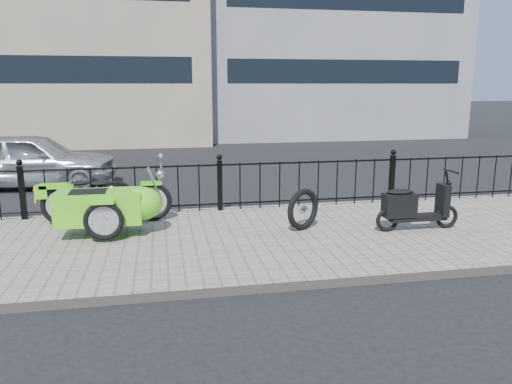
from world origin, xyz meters
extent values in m
plane|color=black|center=(0.00, 0.00, 0.00)|extent=(120.00, 120.00, 0.00)
cube|color=slate|center=(0.00, -0.50, 0.06)|extent=(30.00, 3.80, 0.12)
cube|color=gray|center=(0.00, 1.44, 0.06)|extent=(30.00, 0.10, 0.12)
cylinder|color=black|center=(0.00, 1.30, 0.99)|extent=(14.00, 0.04, 0.04)
cylinder|color=black|center=(0.00, 1.30, 0.24)|extent=(14.00, 0.04, 0.04)
cube|color=black|center=(-3.50, 1.30, 0.60)|extent=(0.09, 0.09, 0.96)
sphere|color=black|center=(-3.50, 1.30, 1.14)|extent=(0.11, 0.11, 0.11)
cube|color=black|center=(0.00, 1.30, 0.60)|extent=(0.09, 0.09, 0.96)
sphere|color=black|center=(0.00, 1.30, 1.14)|extent=(0.11, 0.11, 0.11)
cube|color=black|center=(3.50, 1.30, 0.60)|extent=(0.09, 0.09, 0.96)
sphere|color=black|center=(3.50, 1.30, 1.14)|extent=(0.11, 0.11, 0.11)
cube|color=gray|center=(-6.00, 16.00, 6.00)|extent=(14.00, 8.00, 12.00)
cube|color=black|center=(-6.00, 12.02, 3.00)|extent=(12.50, 0.06, 1.00)
cube|color=black|center=(7.00, 13.02, 3.00)|extent=(10.50, 0.06, 1.00)
torus|color=black|center=(-1.26, 0.76, 0.46)|extent=(0.69, 0.09, 0.69)
torus|color=black|center=(-2.76, 0.76, 0.46)|extent=(0.69, 0.09, 0.69)
torus|color=black|center=(-1.96, -0.38, 0.46)|extent=(0.60, 0.08, 0.60)
cube|color=gray|center=(-2.01, 0.76, 0.48)|extent=(0.34, 0.22, 0.24)
cylinder|color=black|center=(-2.01, 0.76, 0.41)|extent=(1.40, 0.04, 0.04)
ellipsoid|color=black|center=(-1.89, 0.76, 0.72)|extent=(0.54, 0.29, 0.26)
cylinder|color=silver|center=(-1.08, 0.76, 1.08)|extent=(0.03, 0.56, 0.03)
cylinder|color=silver|center=(-1.20, 0.76, 0.77)|extent=(0.25, 0.04, 0.59)
sphere|color=silver|center=(-1.10, 0.76, 0.95)|extent=(0.15, 0.15, 0.15)
cube|color=#5ADD1B|center=(-1.26, 0.76, 0.79)|extent=(0.36, 0.12, 0.06)
cube|color=#5ADD1B|center=(-2.81, 0.76, 0.80)|extent=(0.55, 0.16, 0.08)
ellipsoid|color=black|center=(-2.11, 0.76, 0.82)|extent=(0.31, 0.22, 0.08)
ellipsoid|color=black|center=(-2.43, 0.76, 0.84)|extent=(0.31, 0.22, 0.08)
sphere|color=red|center=(-3.16, 0.76, 0.74)|extent=(0.07, 0.07, 0.07)
cube|color=yellow|center=(-3.18, 0.86, 0.56)|extent=(0.02, 0.14, 0.10)
cube|color=#5ADD1B|center=(-2.06, 0.01, 0.59)|extent=(1.30, 0.62, 0.50)
ellipsoid|color=#5ADD1B|center=(-1.41, 0.01, 0.61)|extent=(0.65, 0.60, 0.54)
cube|color=black|center=(-2.21, 0.01, 0.82)|extent=(0.55, 0.43, 0.06)
cube|color=#5ADD1B|center=(-1.96, -0.38, 0.76)|extent=(0.34, 0.11, 0.06)
torus|color=black|center=(3.56, -0.63, 0.32)|extent=(0.39, 0.07, 0.39)
torus|color=black|center=(2.50, -0.63, 0.32)|extent=(0.39, 0.07, 0.39)
cube|color=black|center=(3.03, -0.63, 0.33)|extent=(0.96, 0.21, 0.10)
cube|color=black|center=(2.70, -0.63, 0.55)|extent=(0.53, 0.25, 0.39)
ellipsoid|color=black|center=(2.70, -0.63, 0.77)|extent=(0.45, 0.23, 0.09)
cube|color=black|center=(3.47, -0.63, 0.60)|extent=(0.12, 0.29, 0.53)
cylinder|color=black|center=(3.53, -0.63, 0.89)|extent=(0.15, 0.04, 0.43)
cylinder|color=black|center=(3.57, -0.63, 1.08)|extent=(0.03, 0.42, 0.03)
torus|color=black|center=(1.18, -0.28, 0.47)|extent=(0.65, 0.44, 0.69)
imported|color=silver|center=(-4.15, 4.86, 0.67)|extent=(4.07, 1.92, 1.35)
camera|label=1|loc=(-1.08, -7.90, 2.47)|focal=35.00mm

